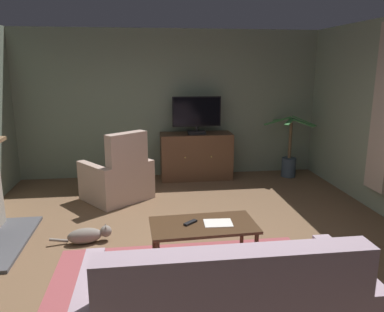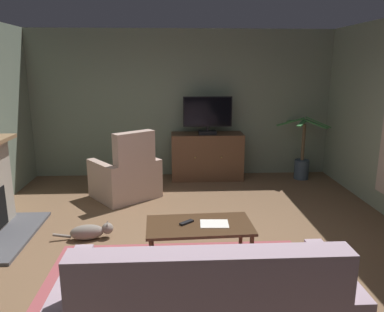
{
  "view_description": "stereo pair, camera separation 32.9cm",
  "coord_description": "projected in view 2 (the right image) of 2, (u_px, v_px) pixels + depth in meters",
  "views": [
    {
      "loc": [
        -0.52,
        -3.91,
        2.11
      ],
      "look_at": [
        0.03,
        0.33,
        1.08
      ],
      "focal_mm": 35.22,
      "sensor_mm": 36.0,
      "label": 1
    },
    {
      "loc": [
        -0.2,
        -3.94,
        2.11
      ],
      "look_at": [
        0.03,
        0.33,
        1.08
      ],
      "focal_mm": 35.22,
      "sensor_mm": 36.0,
      "label": 2
    }
  ],
  "objects": [
    {
      "name": "ground_plane",
      "position": [
        191.0,
        255.0,
        4.34
      ],
      "size": [
        6.29,
        7.11,
        0.04
      ],
      "primitive_type": "cube",
      "color": "brown"
    },
    {
      "name": "wall_back",
      "position": [
        182.0,
        104.0,
        7.21
      ],
      "size": [
        6.29,
        0.1,
        2.76
      ],
      "primitive_type": "cube",
      "color": "gray",
      "rests_on": "ground_plane"
    },
    {
      "name": "rug_central",
      "position": [
        181.0,
        281.0,
        3.77
      ],
      "size": [
        2.73,
        1.62,
        0.01
      ],
      "primitive_type": "cube",
      "color": "#9E474C",
      "rests_on": "ground_plane"
    },
    {
      "name": "tv_cabinet",
      "position": [
        207.0,
        157.0,
        7.13
      ],
      "size": [
        1.33,
        0.56,
        0.87
      ],
      "color": "#402A1C",
      "rests_on": "ground_plane"
    },
    {
      "name": "television",
      "position": [
        208.0,
        114.0,
        6.88
      ],
      "size": [
        0.89,
        0.2,
        0.69
      ],
      "color": "black",
      "rests_on": "tv_cabinet"
    },
    {
      "name": "coffee_table",
      "position": [
        199.0,
        228.0,
        4.02
      ],
      "size": [
        1.15,
        0.64,
        0.46
      ],
      "color": "#422B19",
      "rests_on": "ground_plane"
    },
    {
      "name": "tv_remote",
      "position": [
        187.0,
        222.0,
        4.02
      ],
      "size": [
        0.16,
        0.15,
        0.02
      ],
      "primitive_type": "cube",
      "rotation": [
        0.0,
        0.0,
        0.71
      ],
      "color": "black",
      "rests_on": "coffee_table"
    },
    {
      "name": "folded_newspaper",
      "position": [
        214.0,
        224.0,
        4.01
      ],
      "size": [
        0.31,
        0.24,
        0.01
      ],
      "primitive_type": "cube",
      "rotation": [
        0.0,
        0.0,
        -0.05
      ],
      "color": "silver",
      "rests_on": "coffee_table"
    },
    {
      "name": "armchair_near_window",
      "position": [
        127.0,
        177.0,
        6.09
      ],
      "size": [
        1.23,
        1.21,
        1.12
      ],
      "color": "#BC9E8E",
      "rests_on": "ground_plane"
    },
    {
      "name": "potted_plant_tall_palm_by_window",
      "position": [
        302.0,
        161.0,
        7.11
      ],
      "size": [
        0.99,
        0.92,
        1.19
      ],
      "color": "#3D4C5B",
      "rests_on": "ground_plane"
    },
    {
      "name": "cat",
      "position": [
        90.0,
        232.0,
        4.67
      ],
      "size": [
        0.74,
        0.25,
        0.21
      ],
      "color": "gray",
      "rests_on": "ground_plane"
    }
  ]
}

